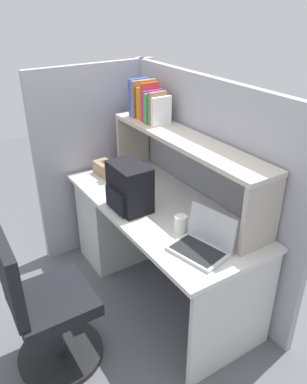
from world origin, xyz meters
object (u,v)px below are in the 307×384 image
paper_cup (181,224)px  laptop (203,242)px  computer_mouse (117,187)px  backpack (129,188)px  office_chair (45,312)px  tissue_box (106,169)px

paper_cup → laptop: bearing=-0.7°
laptop → computer_mouse: laptop is taller
backpack → office_chair: backpack is taller
tissue_box → office_chair: bearing=-50.2°
paper_cup → office_chair: size_ratio=0.12×
backpack → tissue_box: backpack is taller
office_chair → paper_cup: bearing=-98.1°
paper_cup → tissue_box: paper_cup is taller
tissue_box → backpack: bearing=-15.5°
laptop → paper_cup: size_ratio=3.29×
laptop → backpack: size_ratio=1.14×
computer_mouse → office_chair: 1.02m
paper_cup → tissue_box: (-0.97, -0.02, -0.00)m
paper_cup → computer_mouse: bearing=-175.1°
office_chair → backpack: bearing=-67.7°
computer_mouse → paper_cup: (0.71, 0.06, 0.04)m
computer_mouse → paper_cup: paper_cup is taller
tissue_box → computer_mouse: bearing=-14.7°
paper_cup → tissue_box: bearing=-179.1°
laptop → tissue_box: 1.19m
computer_mouse → tissue_box: tissue_box is taller
tissue_box → office_chair: 1.22m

